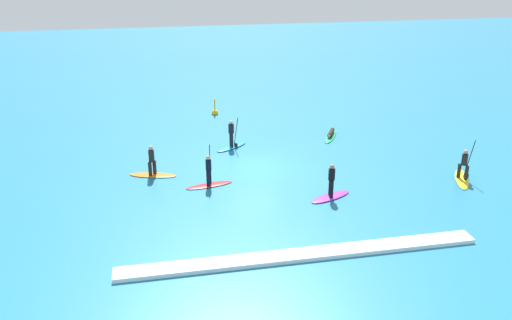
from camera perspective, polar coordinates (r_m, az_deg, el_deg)
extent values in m
plane|color=teal|center=(31.28, 0.00, -0.85)|extent=(120.00, 120.00, 0.00)
ellipsoid|color=red|center=(29.09, -5.00, -2.67)|extent=(2.66, 1.12, 0.08)
cylinder|color=black|center=(28.75, -5.11, -1.99)|extent=(0.22, 0.22, 0.84)
cylinder|color=black|center=(29.06, -4.95, -1.71)|extent=(0.22, 0.22, 0.84)
cylinder|color=black|center=(28.62, -5.08, -0.53)|extent=(0.36, 0.36, 0.61)
sphere|color=tan|center=(28.47, -5.10, 0.26)|extent=(0.28, 0.28, 0.24)
cylinder|color=black|center=(28.90, -4.95, -0.36)|extent=(0.09, 0.24, 2.22)
cube|color=black|center=(29.31, -4.88, -2.26)|extent=(0.10, 0.21, 0.32)
ellipsoid|color=purple|center=(27.92, 7.92, -3.88)|extent=(2.55, 1.65, 0.10)
cylinder|color=black|center=(27.84, 7.92, -2.82)|extent=(0.25, 0.25, 0.91)
cylinder|color=black|center=(27.57, 8.04, -3.08)|extent=(0.25, 0.25, 0.91)
cylinder|color=black|center=(27.40, 8.06, -1.52)|extent=(0.45, 0.45, 0.60)
sphere|color=#A37556|center=(27.24, 8.10, -0.71)|extent=(0.31, 0.31, 0.24)
ellipsoid|color=#1E8CD1|center=(34.47, -2.62, 1.42)|extent=(2.41, 2.03, 0.11)
cylinder|color=black|center=(34.13, -2.56, 2.10)|extent=(0.23, 0.23, 0.88)
cylinder|color=black|center=(34.46, -2.71, 2.29)|extent=(0.23, 0.23, 0.88)
cylinder|color=black|center=(34.05, -2.66, 3.37)|extent=(0.49, 0.49, 0.60)
sphere|color=beige|center=(33.93, -2.67, 4.02)|extent=(0.31, 0.31, 0.22)
cylinder|color=black|center=(34.03, -2.14, 3.01)|extent=(0.27, 0.35, 1.94)
cube|color=black|center=(34.34, -2.12, 1.55)|extent=(0.17, 0.20, 0.32)
ellipsoid|color=#23B266|center=(36.84, 7.94, 2.58)|extent=(1.99, 3.05, 0.09)
cylinder|color=black|center=(36.82, 7.97, 2.89)|extent=(0.90, 1.34, 0.30)
sphere|color=#A37556|center=(36.08, 7.77, 2.54)|extent=(0.27, 0.27, 0.20)
ellipsoid|color=orange|center=(30.78, -10.91, -1.58)|extent=(2.76, 1.46, 0.08)
cylinder|color=black|center=(30.72, -10.74, -0.74)|extent=(0.26, 0.26, 0.79)
cylinder|color=black|center=(30.51, -11.19, -0.93)|extent=(0.26, 0.26, 0.79)
cylinder|color=black|center=(30.34, -11.06, 0.45)|extent=(0.39, 0.39, 0.68)
sphere|color=tan|center=(30.18, -11.13, 1.28)|extent=(0.31, 0.31, 0.25)
ellipsoid|color=yellow|center=(31.86, 21.02, -1.88)|extent=(1.89, 2.95, 0.08)
cylinder|color=black|center=(31.62, 21.48, -1.26)|extent=(0.26, 0.26, 0.80)
cylinder|color=black|center=(31.77, 20.78, -1.05)|extent=(0.26, 0.26, 0.80)
cylinder|color=black|center=(31.44, 21.30, 0.06)|extent=(0.43, 0.43, 0.65)
sphere|color=tan|center=(31.29, 21.41, 0.81)|extent=(0.32, 0.32, 0.24)
cylinder|color=black|center=(31.62, 21.74, 0.10)|extent=(0.36, 0.20, 2.21)
cube|color=black|center=(32.00, 21.48, -1.65)|extent=(0.21, 0.14, 0.32)
sphere|color=yellow|center=(41.43, -4.39, 5.03)|extent=(0.51, 0.51, 0.51)
cylinder|color=yellow|center=(41.29, -4.41, 5.67)|extent=(0.10, 0.10, 1.23)
cube|color=white|center=(22.76, 4.92, -10.01)|extent=(15.37, 0.90, 0.18)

